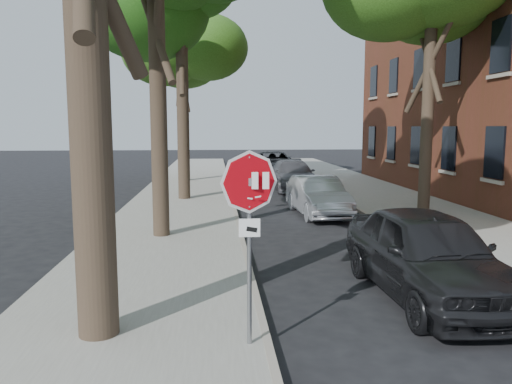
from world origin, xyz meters
TOP-DOWN VIEW (x-y plane):
  - ground at (0.00, 0.00)m, footprint 120.00×120.00m
  - sidewalk_left at (-2.50, 12.00)m, footprint 4.00×55.00m
  - sidewalk_right at (6.00, 12.00)m, footprint 4.00×55.00m
  - curb_left at (-0.45, 12.00)m, footprint 0.12×55.00m
  - curb_right at (3.95, 12.00)m, footprint 0.12×55.00m
  - stop_sign at (-0.70, -0.03)m, footprint 0.76×0.34m
  - tree_far at (-2.72, 21.11)m, footprint 5.29×4.91m
  - car_a at (2.60, 1.94)m, footprint 2.02×4.71m
  - car_b at (2.36, 10.28)m, footprint 1.68×4.15m
  - car_c at (2.60, 17.36)m, footprint 2.06×4.90m
  - car_d at (2.28, 22.91)m, footprint 2.97×5.80m

SIDE VIEW (x-z plane):
  - ground at x=0.00m, z-range 0.00..0.00m
  - sidewalk_left at x=-2.50m, z-range 0.00..0.12m
  - sidewalk_right at x=6.00m, z-range 0.00..0.12m
  - curb_left at x=-0.45m, z-range 0.00..0.13m
  - curb_right at x=3.95m, z-range 0.00..0.13m
  - car_b at x=2.36m, z-range 0.00..1.34m
  - car_c at x=2.60m, z-range 0.00..1.41m
  - car_d at x=2.28m, z-range 0.00..1.57m
  - car_a at x=2.60m, z-range 0.00..1.59m
  - stop_sign at x=-0.70m, z-range 0.64..3.25m
  - tree_far at x=-2.72m, z-range 2.55..11.88m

